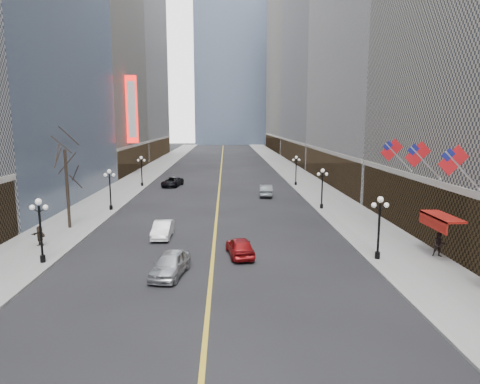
{
  "coord_description": "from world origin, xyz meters",
  "views": [
    {
      "loc": [
        0.98,
        0.95,
        9.83
      ],
      "look_at": [
        1.71,
        22.65,
        6.25
      ],
      "focal_mm": 32.0,
      "sensor_mm": 36.0,
      "label": 1
    }
  ],
  "objects": [
    {
      "name": "sidewalk_west",
      "position": [
        -14.0,
        70.0,
        0.07
      ],
      "size": [
        6.0,
        230.0,
        0.15
      ],
      "primitive_type": "cube",
      "color": "gray",
      "rests_on": "ground"
    },
    {
      "name": "bldg_east_c",
      "position": [
        29.88,
        106.0,
        24.18
      ],
      "size": [
        26.6,
        40.6,
        48.8
      ],
      "color": "gray",
      "rests_on": "ground"
    },
    {
      "name": "ped_west_far",
      "position": [
        -13.68,
        34.04,
        0.96
      ],
      "size": [
        1.52,
        1.12,
        1.62
      ],
      "primitive_type": "imported",
      "rotation": [
        0.0,
        0.0,
        -0.52
      ],
      "color": "black",
      "rests_on": "sidewalk_west"
    },
    {
      "name": "streetlamp_east_1",
      "position": [
        11.8,
        30.0,
        2.9
      ],
      "size": [
        1.26,
        0.44,
        4.52
      ],
      "color": "black",
      "rests_on": "sidewalk_east"
    },
    {
      "name": "sidewalk_east",
      "position": [
        14.0,
        70.0,
        0.07
      ],
      "size": [
        6.0,
        230.0,
        0.15
      ],
      "primitive_type": "cube",
      "color": "gray",
      "rests_on": "ground"
    },
    {
      "name": "flag_3",
      "position": [
        15.31,
        27.0,
        7.29
      ],
      "size": [
        2.87,
        0.12,
        2.87
      ],
      "color": "#B2B2B7",
      "rests_on": "ground"
    },
    {
      "name": "lane_line",
      "position": [
        0.0,
        80.0,
        0.01
      ],
      "size": [
        0.25,
        200.0,
        0.02
      ],
      "primitive_type": "cube",
      "color": "gold",
      "rests_on": "ground"
    },
    {
      "name": "streetlamp_east_2",
      "position": [
        11.8,
        48.0,
        2.9
      ],
      "size": [
        1.26,
        0.44,
        4.52
      ],
      "color": "black",
      "rests_on": "sidewalk_east"
    },
    {
      "name": "car_nb_mid",
      "position": [
        -4.46,
        36.77,
        0.7
      ],
      "size": [
        1.5,
        4.26,
        1.4
      ],
      "primitive_type": "imported",
      "rotation": [
        0.0,
        0.0,
        -0.0
      ],
      "color": "white",
      "rests_on": "ground"
    },
    {
      "name": "car_sb_far",
      "position": [
        6.33,
        57.02,
        0.78
      ],
      "size": [
        1.99,
        4.85,
        1.56
      ],
      "primitive_type": "imported",
      "rotation": [
        0.0,
        0.0,
        3.07
      ],
      "color": "#53585C",
      "rests_on": "ground"
    },
    {
      "name": "flag_4",
      "position": [
        15.31,
        32.0,
        7.29
      ],
      "size": [
        2.87,
        0.12,
        2.87
      ],
      "color": "#B2B2B7",
      "rests_on": "ground"
    },
    {
      "name": "awning_c",
      "position": [
        16.11,
        30.0,
        3.08
      ],
      "size": [
        1.4,
        4.0,
        0.93
      ],
      "color": "maroon",
      "rests_on": "ground"
    },
    {
      "name": "streetlamp_west_3",
      "position": [
        -11.8,
        66.0,
        2.9
      ],
      "size": [
        1.26,
        0.44,
        4.52
      ],
      "color": "black",
      "rests_on": "sidewalk_west"
    },
    {
      "name": "flag_5",
      "position": [
        15.31,
        37.0,
        7.29
      ],
      "size": [
        2.87,
        0.12,
        2.87
      ],
      "color": "#B2B2B7",
      "rests_on": "ground"
    },
    {
      "name": "bldg_west_c",
      "position": [
        -29.88,
        87.0,
        25.19
      ],
      "size": [
        26.6,
        30.6,
        50.8
      ],
      "color": "gray",
      "rests_on": "ground"
    },
    {
      "name": "car_nb_near",
      "position": [
        -2.62,
        27.47,
        0.77
      ],
      "size": [
        2.64,
        4.79,
        1.54
      ],
      "primitive_type": "imported",
      "rotation": [
        0.0,
        0.0,
        -0.19
      ],
      "color": "#ADB0B5",
      "rests_on": "ground"
    },
    {
      "name": "ped_east_walk",
      "position": [
        16.4,
        30.32,
        1.05
      ],
      "size": [
        0.96,
        0.68,
        1.79
      ],
      "primitive_type": "imported",
      "rotation": [
        0.0,
        0.0,
        -0.26
      ],
      "color": "black",
      "rests_on": "sidewalk_east"
    },
    {
      "name": "bldg_west_d",
      "position": [
        -29.92,
        121.0,
        36.17
      ],
      "size": [
        26.6,
        38.6,
        72.8
      ],
      "color": "#BAB7B1",
      "rests_on": "ground"
    },
    {
      "name": "streetlamp_east_3",
      "position": [
        11.8,
        66.0,
        2.9
      ],
      "size": [
        1.26,
        0.44,
        4.52
      ],
      "color": "black",
      "rests_on": "sidewalk_east"
    },
    {
      "name": "theatre_marquee",
      "position": [
        -15.88,
        80.0,
        12.0
      ],
      "size": [
        2.0,
        0.55,
        12.0
      ],
      "color": "red",
      "rests_on": "ground"
    },
    {
      "name": "streetlamp_west_1",
      "position": [
        -11.8,
        30.0,
        2.9
      ],
      "size": [
        1.26,
        0.44,
        4.52
      ],
      "color": "black",
      "rests_on": "sidewalk_west"
    },
    {
      "name": "bldg_east_d",
      "position": [
        29.9,
        149.0,
        31.17
      ],
      "size": [
        26.6,
        46.6,
        62.8
      ],
      "color": "gray",
      "rests_on": "ground"
    },
    {
      "name": "tree_west_far",
      "position": [
        -13.5,
        40.0,
        6.24
      ],
      "size": [
        3.6,
        3.6,
        7.92
      ],
      "color": "#2D231C",
      "rests_on": "sidewalk_west"
    },
    {
      "name": "car_nb_far",
      "position": [
        -7.23,
        66.14,
        0.71
      ],
      "size": [
        3.33,
        5.45,
        1.41
      ],
      "primitive_type": "imported",
      "rotation": [
        0.0,
        0.0,
        -0.2
      ],
      "color": "black",
      "rests_on": "ground"
    },
    {
      "name": "streetlamp_west_2",
      "position": [
        -11.8,
        48.0,
        2.9
      ],
      "size": [
        1.26,
        0.44,
        4.52
      ],
      "color": "black",
      "rests_on": "sidewalk_west"
    },
    {
      "name": "car_sb_mid",
      "position": [
        2.0,
        31.37,
        0.72
      ],
      "size": [
        2.3,
        4.45,
        1.45
      ],
      "primitive_type": "imported",
      "rotation": [
        0.0,
        0.0,
        3.28
      ],
      "color": "maroon",
      "rests_on": "ground"
    }
  ]
}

